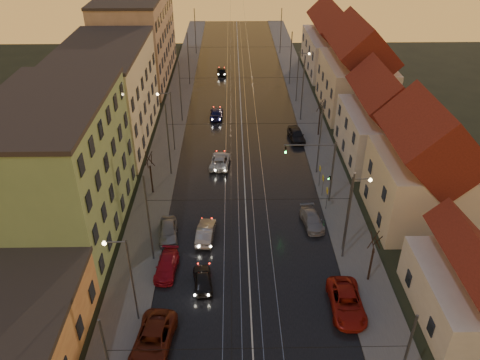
{
  "coord_description": "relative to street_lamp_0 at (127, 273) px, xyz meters",
  "views": [
    {
      "loc": [
        -1.33,
        -23.44,
        28.55
      ],
      "look_at": [
        -0.59,
        18.05,
        2.82
      ],
      "focal_mm": 35.0,
      "sensor_mm": 36.0,
      "label": 1
    }
  ],
  "objects": [
    {
      "name": "catenary_pole_l_5",
      "position": [
        0.5,
        70.0,
        -0.39
      ],
      "size": [
        0.16,
        0.16,
        9.0
      ],
      "primitive_type": "cylinder",
      "color": "#595B60",
      "rests_on": "ground"
    },
    {
      "name": "house_right_2",
      "position": [
        26.1,
        26.0,
        -0.24
      ],
      "size": [
        9.18,
        12.24,
        9.2
      ],
      "color": "beige",
      "rests_on": "ground"
    },
    {
      "name": "tram_rail_3",
      "position": [
        11.3,
        38.0,
        -4.83
      ],
      "size": [
        0.06,
        120.0,
        0.03
      ],
      "primitive_type": "cube",
      "color": "gray",
      "rests_on": "road"
    },
    {
      "name": "street_lamp_3",
      "position": [
        18.21,
        44.0,
        0.0
      ],
      "size": [
        1.75,
        0.32,
        8.0
      ],
      "color": "#595B60",
      "rests_on": "ground"
    },
    {
      "name": "street_lamp_1",
      "position": [
        18.21,
        8.0,
        0.0
      ],
      "size": [
        1.75,
        0.32,
        8.0
      ],
      "color": "#595B60",
      "rests_on": "ground"
    },
    {
      "name": "bare_tree_0",
      "position": [
        -1.09,
        18.0,
        -2.4
      ],
      "size": [
        1.09,
        1.09,
        5.11
      ],
      "color": "black",
      "rests_on": "ground"
    },
    {
      "name": "driving_car_4",
      "position": [
        5.93,
        57.22,
        -4.23
      ],
      "size": [
        1.81,
        3.93,
        1.3
      ],
      "primitive_type": "imported",
      "rotation": [
        0.0,
        0.0,
        3.21
      ],
      "color": "black",
      "rests_on": "ground"
    },
    {
      "name": "ground",
      "position": [
        9.1,
        -2.0,
        -4.89
      ],
      "size": [
        160.0,
        160.0,
        0.0
      ],
      "primitive_type": "plane",
      "color": "black",
      "rests_on": "ground"
    },
    {
      "name": "driving_car_0",
      "position": [
        5.14,
        3.7,
        -4.24
      ],
      "size": [
        2.0,
        3.95,
        1.29
      ],
      "primitive_type": "imported",
      "rotation": [
        0.0,
        0.0,
        3.27
      ],
      "color": "black",
      "rests_on": "ground"
    },
    {
      "name": "catenary_pole_r_5",
      "position": [
        17.7,
        70.0,
        -0.39
      ],
      "size": [
        0.16,
        0.16,
        9.0
      ],
      "primitive_type": "cylinder",
      "color": "#595B60",
      "rests_on": "ground"
    },
    {
      "name": "apartment_left_1",
      "position": [
        -8.4,
        12.0,
        1.61
      ],
      "size": [
        10.0,
        18.0,
        13.0
      ],
      "primitive_type": "cube",
      "color": "#70915C",
      "rests_on": "ground"
    },
    {
      "name": "catenary_pole_l_3",
      "position": [
        0.5,
        37.0,
        -0.39
      ],
      "size": [
        0.16,
        0.16,
        9.0
      ],
      "primitive_type": "cylinder",
      "color": "#595B60",
      "rests_on": "ground"
    },
    {
      "name": "bare_tree_2",
      "position": [
        19.51,
        32.0,
        -2.4
      ],
      "size": [
        1.09,
        1.09,
        5.11
      ],
      "color": "black",
      "rests_on": "ground"
    },
    {
      "name": "catenary_pole_l_4",
      "position": [
        0.5,
        52.0,
        -0.39
      ],
      "size": [
        0.16,
        0.16,
        9.0
      ],
      "primitive_type": "cylinder",
      "color": "#595B60",
      "rests_on": "ground"
    },
    {
      "name": "apartment_left_2",
      "position": [
        -8.4,
        32.0,
        1.11
      ],
      "size": [
        10.0,
        20.0,
        12.0
      ],
      "primitive_type": "cube",
      "color": "beige",
      "rests_on": "ground"
    },
    {
      "name": "house_right_4",
      "position": [
        26.1,
        59.0,
        0.16
      ],
      "size": [
        9.18,
        16.32,
        10.0
      ],
      "color": "beige",
      "rests_on": "ground"
    },
    {
      "name": "street_lamp_2",
      "position": [
        0.0,
        28.0,
        0.0
      ],
      "size": [
        1.75,
        0.32,
        8.0
      ],
      "color": "#595B60",
      "rests_on": "ground"
    },
    {
      "name": "road",
      "position": [
        9.1,
        38.0,
        -4.87
      ],
      "size": [
        16.0,
        120.0,
        0.04
      ],
      "primitive_type": "cube",
      "color": "black",
      "rests_on": "ground"
    },
    {
      "name": "parked_left_1",
      "position": [
        1.86,
        -2.68,
        -4.09
      ],
      "size": [
        3.27,
        5.96,
        1.58
      ],
      "primitive_type": "imported",
      "rotation": [
        0.0,
        0.0,
        -0.12
      ],
      "color": "#571B0E",
      "rests_on": "ground"
    },
    {
      "name": "catenary_pole_r_1",
      "position": [
        17.7,
        7.0,
        -0.39
      ],
      "size": [
        0.16,
        0.16,
        9.0
      ],
      "primitive_type": "cylinder",
      "color": "#595B60",
      "rests_on": "ground"
    },
    {
      "name": "driving_car_1",
      "position": [
        5.12,
        10.05,
        -4.17
      ],
      "size": [
        1.92,
        4.49,
        1.44
      ],
      "primitive_type": "imported",
      "rotation": [
        0.0,
        0.0,
        3.05
      ],
      "color": "gray",
      "rests_on": "ground"
    },
    {
      "name": "catenary_pole_r_2",
      "position": [
        17.7,
        22.0,
        -0.39
      ],
      "size": [
        0.16,
        0.16,
        9.0
      ],
      "primitive_type": "cylinder",
      "color": "#595B60",
      "rests_on": "ground"
    },
    {
      "name": "parked_right_2",
      "position": [
        16.32,
        30.71,
        -4.1
      ],
      "size": [
        2.3,
        4.76,
        1.56
      ],
      "primitive_type": "imported",
      "rotation": [
        0.0,
        0.0,
        0.1
      ],
      "color": "black",
      "rests_on": "ground"
    },
    {
      "name": "apartment_left_3",
      "position": [
        -8.4,
        56.0,
        2.11
      ],
      "size": [
        10.0,
        24.0,
        14.0
      ],
      "primitive_type": "cube",
      "color": "#8D745B",
      "rests_on": "ground"
    },
    {
      "name": "tram_rail_1",
      "position": [
        8.33,
        38.0,
        -4.83
      ],
      "size": [
        0.06,
        120.0,
        0.03
      ],
      "primitive_type": "cube",
      "color": "gray",
      "rests_on": "road"
    },
    {
      "name": "house_right_1",
      "position": [
        26.1,
        13.0,
        0.56
      ],
      "size": [
        8.67,
        10.2,
        10.8
      ],
      "color": "beige",
      "rests_on": "ground"
    },
    {
      "name": "driving_car_2",
      "position": [
        6.26,
        24.06,
        -4.22
      ],
      "size": [
        2.72,
        5.0,
        1.33
      ],
      "primitive_type": "imported",
      "rotation": [
        0.0,
        0.0,
        3.03
      ],
      "color": "silver",
      "rests_on": "ground"
    },
    {
      "name": "parked_left_3",
      "position": [
        1.5,
        10.27,
        -4.15
      ],
      "size": [
        2.18,
        4.49,
        1.47
      ],
      "primitive_type": "imported",
      "rotation": [
        0.0,
        0.0,
        0.1
      ],
      "color": "#96979B",
      "rests_on": "ground"
    },
    {
      "name": "traffic_light_mast",
      "position": [
        17.1,
        16.0,
        -0.29
      ],
      "size": [
        5.3,
        0.32,
        7.2
      ],
      "color": "#595B60",
      "rests_on": "ground"
    },
    {
      "name": "parked_right_1",
      "position": [
        15.64,
        11.95,
        -4.26
      ],
      "size": [
        2.29,
        4.49,
        1.25
      ],
      "primitive_type": "imported",
      "rotation": [
        0.0,
        0.0,
        0.13
      ],
      "color": "gray",
      "rests_on": "ground"
    },
    {
      "name": "parked_left_2",
      "position": [
        1.9,
        5.44,
        -4.27
      ],
      "size": [
        2.06,
        4.39,
        1.24
      ],
      "primitive_type": "imported",
      "rotation": [
        0.0,
        0.0,
        -0.08
      ],
      "color": "maroon",
      "rests_on": "ground"
    },
    {
      "name": "tram_rail_2",
      "position": [
        9.87,
        38.0,
        -4.83
      ],
      "size": [
        0.06,
        120.0,
        0.03
      ],
      "primitive_type": "cube",
      "color": "gray",
      "rests_on": "road"
    },
    {
      "name": "catenary_pole_l_1",
      "position": [
        0.5,
        7.0,
        -0.39
      ],
      "size": [
        0.16,
        0.16,
        9.0
      ],
      "primitive_type": "cylinder",
      "color": "#595B60",
      "rests_on": "ground"
    },
    {
      "name": "parked_right_0",
      "position": [
        16.7,
        0.8,
        -4.12
      ],
      "size": [
        2.63,
        5.53,
        1.52
      ],
      "primitive_type": "imported",
      "rotation": [
        0.0,
        0.0,
        -0.02
      ],
      "color": "maroon",
      "rests_on": "ground"
    },
    {
      "name": "driving_car_3",
      "position": [
        5.44,
        38.28,
        -4.23
      ],
      "size": [
        1.94,
        4.55,
        1.31
      ],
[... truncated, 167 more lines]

